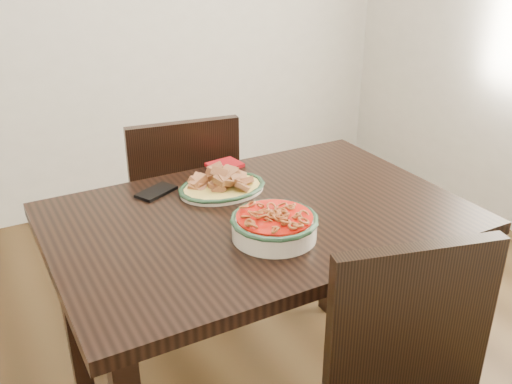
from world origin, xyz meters
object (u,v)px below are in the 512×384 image
chair_far (181,206)px  noodle_bowl (274,223)px  dining_table (259,240)px  fish_plate (222,179)px  smartphone (156,192)px

chair_far → noodle_bowl: size_ratio=3.64×
dining_table → noodle_bowl: noodle_bowl is taller
chair_far → noodle_bowl: (-0.03, -0.78, 0.29)m
dining_table → fish_plate: fish_plate is taller
noodle_bowl → smartphone: noodle_bowl is taller
fish_plate → smartphone: bearing=155.1°
noodle_bowl → smartphone: 0.47m
noodle_bowl → chair_far: bearing=88.2°
dining_table → smartphone: (-0.22, 0.28, 0.10)m
chair_far → fish_plate: bearing=95.6°
dining_table → smartphone: smartphone is taller
fish_plate → noodle_bowl: size_ratio=1.15×
dining_table → chair_far: bearing=91.0°
dining_table → noodle_bowl: (-0.04, -0.15, 0.14)m
fish_plate → noodle_bowl: 0.34m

